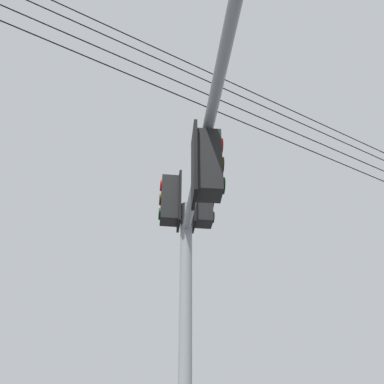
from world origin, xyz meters
TOP-DOWN VIEW (x-y plane):
  - signal_mast_assembly at (-1.48, 0.15)m, footprint 4.32×2.83m
  - overhead_wire_span at (-0.76, 0.98)m, footprint 2.78×26.17m

SIDE VIEW (x-z plane):
  - signal_mast_assembly at x=-1.48m, z-range 1.47..8.60m
  - overhead_wire_span at x=-0.76m, z-range 8.77..10.65m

